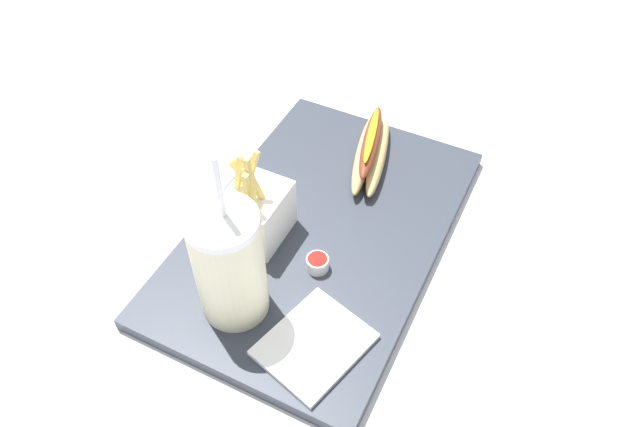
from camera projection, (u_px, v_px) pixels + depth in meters
name	position (u px, v px, depth m)	size (l,w,h in m)	color
ground_plane	(320.00, 241.00, 0.87)	(2.40, 2.40, 0.02)	silver
food_tray	(320.00, 232.00, 0.86)	(0.50, 0.32, 0.02)	#2D333D
soda_cup	(229.00, 265.00, 0.70)	(0.08, 0.08, 0.25)	beige
fries_basket	(257.00, 212.00, 0.81)	(0.09, 0.08, 0.16)	white
hot_dog_1	(370.00, 150.00, 0.92)	(0.19, 0.09, 0.06)	tan
ketchup_cup_1	(317.00, 263.00, 0.80)	(0.03, 0.03, 0.02)	white
napkin_stack	(314.00, 344.00, 0.72)	(0.12, 0.10, 0.01)	white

